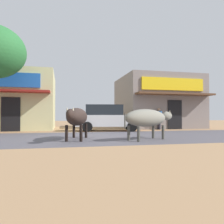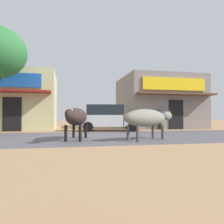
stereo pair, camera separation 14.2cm
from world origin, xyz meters
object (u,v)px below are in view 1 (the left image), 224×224
Objects in this scene: cow_near_brown at (77,117)px; pedestrian_by_shop at (159,117)px; cow_far_dark at (147,118)px; parked_hatchback_car at (108,118)px.

pedestrian_by_shop is (6.11, 5.71, -0.01)m from cow_near_brown.
pedestrian_by_shop reaches higher than cow_far_dark.
cow_near_brown is 8.36m from pedestrian_by_shop.
cow_far_dark is 1.77× the size of pedestrian_by_shop.
parked_hatchback_car is 5.49m from cow_near_brown.
pedestrian_by_shop is at bearing 43.02° from cow_near_brown.
cow_near_brown is (-2.28, -4.99, 0.04)m from parked_hatchback_car.
cow_near_brown is at bearing -136.98° from pedestrian_by_shop.
parked_hatchback_car reaches higher than pedestrian_by_shop.
cow_near_brown reaches higher than cow_far_dark.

